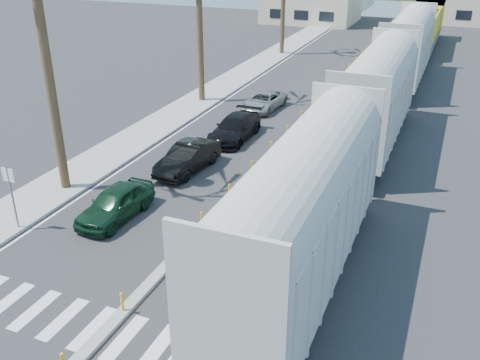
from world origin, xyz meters
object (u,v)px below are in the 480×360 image
street_sign (11,189)px  car_lead (116,203)px  cyclist (191,306)px  car_second (188,158)px

street_sign → car_lead: 4.33m
cyclist → street_sign: bearing=91.5°
street_sign → cyclist: street_sign is taller
car_lead → cyclist: bearing=-36.0°
street_sign → car_second: size_ratio=0.65×
street_sign → cyclist: bearing=-14.6°
car_second → street_sign: bearing=-109.2°
cyclist → car_second: bearing=43.9°
car_second → cyclist: (5.72, -10.84, -0.08)m
street_sign → car_second: (3.89, 8.34, -1.23)m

